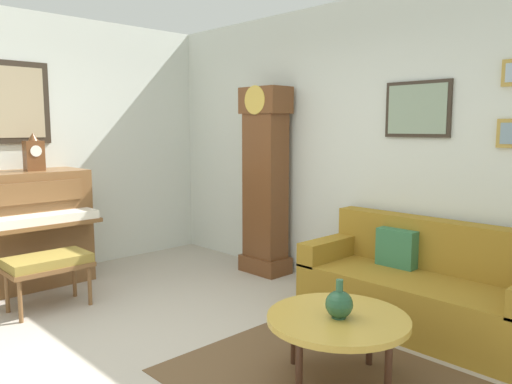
{
  "coord_description": "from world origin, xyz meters",
  "views": [
    {
      "loc": [
        2.91,
        -1.68,
        1.59
      ],
      "look_at": [
        -0.26,
        1.38,
        1.02
      ],
      "focal_mm": 35.02,
      "sensor_mm": 36.0,
      "label": 1
    }
  ],
  "objects_px": {
    "mantel_clock": "(34,154)",
    "couch": "(423,289)",
    "grandfather_clock": "(265,186)",
    "piano_bench": "(48,264)",
    "coffee_table": "(338,321)",
    "piano": "(12,230)",
    "green_jug": "(339,304)"
  },
  "relations": [
    {
      "from": "grandfather_clock",
      "to": "couch",
      "type": "distance_m",
      "value": 2.07
    },
    {
      "from": "couch",
      "to": "coffee_table",
      "type": "distance_m",
      "value": 1.23
    },
    {
      "from": "coffee_table",
      "to": "mantel_clock",
      "type": "height_order",
      "value": "mantel_clock"
    },
    {
      "from": "grandfather_clock",
      "to": "coffee_table",
      "type": "distance_m",
      "value": 2.53
    },
    {
      "from": "piano",
      "to": "grandfather_clock",
      "type": "distance_m",
      "value": 2.6
    },
    {
      "from": "piano_bench",
      "to": "couch",
      "type": "height_order",
      "value": "couch"
    },
    {
      "from": "coffee_table",
      "to": "green_jug",
      "type": "relative_size",
      "value": 3.67
    },
    {
      "from": "piano_bench",
      "to": "green_jug",
      "type": "distance_m",
      "value": 2.69
    },
    {
      "from": "mantel_clock",
      "to": "grandfather_clock",
      "type": "bearing_deg",
      "value": 55.69
    },
    {
      "from": "piano_bench",
      "to": "grandfather_clock",
      "type": "bearing_deg",
      "value": 76.53
    },
    {
      "from": "piano",
      "to": "couch",
      "type": "relative_size",
      "value": 0.76
    },
    {
      "from": "mantel_clock",
      "to": "green_jug",
      "type": "xyz_separation_m",
      "value": [
        3.39,
        0.53,
        -0.81
      ]
    },
    {
      "from": "grandfather_clock",
      "to": "coffee_table",
      "type": "xyz_separation_m",
      "value": [
        2.04,
        -1.4,
        -0.56
      ]
    },
    {
      "from": "grandfather_clock",
      "to": "mantel_clock",
      "type": "height_order",
      "value": "grandfather_clock"
    },
    {
      "from": "grandfather_clock",
      "to": "piano_bench",
      "type": "bearing_deg",
      "value": -103.47
    },
    {
      "from": "piano_bench",
      "to": "couch",
      "type": "relative_size",
      "value": 0.37
    },
    {
      "from": "couch",
      "to": "coffee_table",
      "type": "height_order",
      "value": "couch"
    },
    {
      "from": "grandfather_clock",
      "to": "couch",
      "type": "bearing_deg",
      "value": -4.95
    },
    {
      "from": "piano",
      "to": "piano_bench",
      "type": "bearing_deg",
      "value": 1.88
    },
    {
      "from": "coffee_table",
      "to": "green_jug",
      "type": "bearing_deg",
      "value": -42.25
    },
    {
      "from": "green_jug",
      "to": "mantel_clock",
      "type": "bearing_deg",
      "value": -171.1
    },
    {
      "from": "mantel_clock",
      "to": "couch",
      "type": "bearing_deg",
      "value": 28.38
    },
    {
      "from": "piano_bench",
      "to": "mantel_clock",
      "type": "relative_size",
      "value": 1.84
    },
    {
      "from": "piano",
      "to": "coffee_table",
      "type": "relative_size",
      "value": 1.64
    },
    {
      "from": "coffee_table",
      "to": "green_jug",
      "type": "xyz_separation_m",
      "value": [
        0.02,
        -0.02,
        0.12
      ]
    },
    {
      "from": "piano",
      "to": "grandfather_clock",
      "type": "xyz_separation_m",
      "value": [
        1.33,
        2.2,
        0.38
      ]
    },
    {
      "from": "piano",
      "to": "coffee_table",
      "type": "bearing_deg",
      "value": 13.42
    },
    {
      "from": "mantel_clock",
      "to": "coffee_table",
      "type": "bearing_deg",
      "value": 9.27
    },
    {
      "from": "piano",
      "to": "green_jug",
      "type": "bearing_deg",
      "value": 13.03
    },
    {
      "from": "couch",
      "to": "mantel_clock",
      "type": "distance_m",
      "value": 3.88
    },
    {
      "from": "piano_bench",
      "to": "mantel_clock",
      "type": "height_order",
      "value": "mantel_clock"
    },
    {
      "from": "grandfather_clock",
      "to": "coffee_table",
      "type": "height_order",
      "value": "grandfather_clock"
    }
  ]
}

